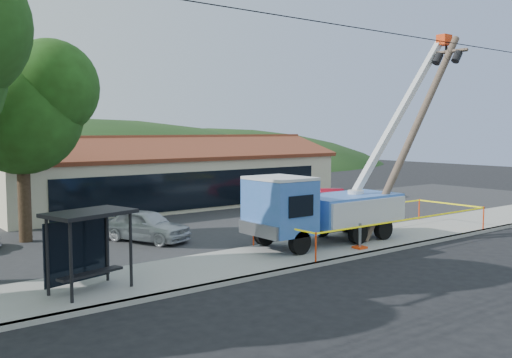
{
  "coord_description": "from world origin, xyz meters",
  "views": [
    {
      "loc": [
        -14.18,
        -12.82,
        5.04
      ],
      "look_at": [
        -0.34,
        5.0,
        3.07
      ],
      "focal_mm": 40.0,
      "sensor_mm": 36.0,
      "label": 1
    }
  ],
  "objects": [
    {
      "name": "ground",
      "position": [
        0.0,
        0.0,
        0.0
      ],
      "size": [
        120.0,
        120.0,
        0.0
      ],
      "primitive_type": "plane",
      "color": "black",
      "rests_on": "ground"
    },
    {
      "name": "curb",
      "position": [
        0.0,
        2.1,
        0.07
      ],
      "size": [
        60.0,
        0.25,
        0.15
      ],
      "primitive_type": "cube",
      "color": "#9D9C93",
      "rests_on": "ground"
    },
    {
      "name": "sidewalk",
      "position": [
        0.0,
        4.0,
        0.07
      ],
      "size": [
        60.0,
        4.0,
        0.15
      ],
      "primitive_type": "cube",
      "color": "#9D9C93",
      "rests_on": "ground"
    },
    {
      "name": "parking_lot",
      "position": [
        0.0,
        12.0,
        0.05
      ],
      "size": [
        60.0,
        12.0,
        0.1
      ],
      "primitive_type": "cube",
      "color": "#28282B",
      "rests_on": "ground"
    },
    {
      "name": "strip_mall",
      "position": [
        4.0,
        19.98,
        1.88
      ],
      "size": [
        22.5,
        8.53,
        4.67
      ],
      "color": "beige",
      "rests_on": "ground"
    },
    {
      "name": "tree_lot",
      "position": [
        -7.0,
        13.0,
        6.21
      ],
      "size": [
        6.3,
        5.6,
        8.94
      ],
      "color": "#332316",
      "rests_on": "ground"
    },
    {
      "name": "hill_center",
      "position": [
        10.0,
        55.0,
        0.0
      ],
      "size": [
        89.6,
        64.0,
        32.0
      ],
      "primitive_type": "ellipsoid",
      "color": "black",
      "rests_on": "ground"
    },
    {
      "name": "hill_east",
      "position": [
        30.0,
        55.0,
        0.0
      ],
      "size": [
        72.8,
        52.0,
        26.0
      ],
      "primitive_type": "ellipsoid",
      "color": "black",
      "rests_on": "ground"
    },
    {
      "name": "utility_truck",
      "position": [
        3.02,
        4.58,
        1.79
      ],
      "size": [
        12.08,
        4.02,
        9.62
      ],
      "color": "black",
      "rests_on": "ground"
    },
    {
      "name": "leaning_pole",
      "position": [
        8.22,
        3.7,
        5.29
      ],
      "size": [
        6.77,
        1.91,
        9.56
      ],
      "color": "brown",
      "rests_on": "ground"
    },
    {
      "name": "bus_shelter",
      "position": [
        -7.79,
        3.79,
        1.94
      ],
      "size": [
        2.84,
        2.14,
        2.44
      ],
      "rotation": [
        0.0,
        0.0,
        0.25
      ],
      "color": "black",
      "rests_on": "ground"
    },
    {
      "name": "caution_tape",
      "position": [
        5.91,
        4.04,
        0.97
      ],
      "size": [
        11.4,
        3.83,
        1.11
      ],
      "color": "#F43C0D",
      "rests_on": "ground"
    },
    {
      "name": "car_silver",
      "position": [
        -2.75,
        9.86,
        0.0
      ],
      "size": [
        3.19,
        4.47,
        1.41
      ],
      "primitive_type": "imported",
      "rotation": [
        0.0,
        0.0,
        0.41
      ],
      "color": "silver",
      "rests_on": "ground"
    },
    {
      "name": "car_red",
      "position": [
        10.17,
        11.13,
        0.0
      ],
      "size": [
        3.53,
        4.28,
        1.38
      ],
      "primitive_type": "imported",
      "rotation": [
        0.0,
        0.0,
        -0.59
      ],
      "color": "#A21023",
      "rests_on": "ground"
    },
    {
      "name": "car_dark",
      "position": [
        9.86,
        12.59,
        0.0
      ],
      "size": [
        2.69,
        5.11,
        1.37
      ],
      "primitive_type": "imported",
      "rotation": [
        0.0,
        0.0,
        -0.09
      ],
      "color": "black",
      "rests_on": "ground"
    }
  ]
}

